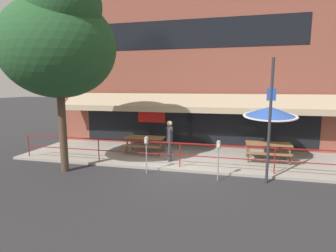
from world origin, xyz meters
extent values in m
plane|color=#2D2D30|center=(0.00, 0.00, 0.00)|extent=(120.00, 120.00, 0.00)
cube|color=#9E998E|center=(0.00, 2.00, 0.05)|extent=(15.00, 4.00, 0.10)
cube|color=brown|center=(0.00, 4.25, 4.02)|extent=(15.00, 0.50, 8.05)
cube|color=black|center=(0.00, 3.99, 5.79)|extent=(10.50, 0.02, 1.40)
cube|color=black|center=(0.00, 3.99, 1.35)|extent=(12.00, 0.02, 2.30)
cube|color=red|center=(-2.25, 3.97, 1.65)|extent=(1.50, 0.02, 0.70)
cube|color=tan|center=(0.00, 3.45, 2.50)|extent=(13.80, 0.92, 0.70)
cube|color=tan|center=(0.00, 2.94, 2.10)|extent=(13.80, 0.08, 0.28)
cube|color=black|center=(4.12, 3.86, 2.03)|extent=(0.04, 0.28, 0.04)
cube|color=black|center=(4.12, 3.72, 1.85)|extent=(0.18, 0.18, 0.28)
cube|color=beige|center=(4.12, 3.72, 1.85)|extent=(0.13, 0.19, 0.20)
cylinder|color=maroon|center=(-6.90, 0.30, 0.57)|extent=(0.04, 0.04, 0.95)
cylinder|color=maroon|center=(-3.45, 0.30, 0.57)|extent=(0.04, 0.04, 0.95)
cylinder|color=maroon|center=(0.00, 0.30, 0.57)|extent=(0.04, 0.04, 0.95)
cylinder|color=maroon|center=(3.45, 0.30, 0.57)|extent=(0.04, 0.04, 0.95)
cube|color=maroon|center=(0.00, 0.30, 1.05)|extent=(13.80, 0.04, 0.04)
cube|color=maroon|center=(0.00, 0.30, 0.57)|extent=(13.80, 0.03, 0.03)
cube|color=brown|center=(-2.01, 2.11, 0.84)|extent=(1.80, 0.80, 0.05)
cube|color=brown|center=(-2.01, 1.53, 0.54)|extent=(1.80, 0.26, 0.04)
cube|color=brown|center=(-2.01, 2.69, 0.54)|extent=(1.80, 0.26, 0.04)
cylinder|color=brown|center=(-1.21, 1.79, 0.47)|extent=(0.07, 0.30, 0.73)
cylinder|color=brown|center=(-1.21, 2.42, 0.47)|extent=(0.07, 0.30, 0.73)
cylinder|color=brown|center=(-2.81, 1.79, 0.47)|extent=(0.07, 0.30, 0.73)
cylinder|color=brown|center=(-2.81, 2.42, 0.47)|extent=(0.07, 0.30, 0.73)
cube|color=brown|center=(3.44, 1.99, 0.84)|extent=(1.80, 0.80, 0.05)
cube|color=brown|center=(3.44, 1.41, 0.54)|extent=(1.80, 0.26, 0.04)
cube|color=brown|center=(3.44, 2.57, 0.54)|extent=(1.80, 0.26, 0.04)
cylinder|color=brown|center=(4.24, 1.67, 0.47)|extent=(0.07, 0.30, 0.73)
cylinder|color=brown|center=(4.24, 2.31, 0.47)|extent=(0.07, 0.30, 0.73)
cylinder|color=brown|center=(2.64, 1.67, 0.47)|extent=(0.07, 0.30, 0.73)
cylinder|color=brown|center=(2.64, 2.31, 0.47)|extent=(0.07, 0.30, 0.73)
cylinder|color=#B7B2A8|center=(3.44, 1.98, 1.25)|extent=(0.04, 0.04, 2.30)
cone|color=#2D56B7|center=(3.44, 1.98, 2.20)|extent=(2.10, 2.13, 0.58)
cylinder|color=white|center=(3.44, 1.98, 2.01)|extent=(2.14, 2.14, 0.22)
sphere|color=#B7B2A8|center=(3.44, 1.98, 2.44)|extent=(0.07, 0.07, 0.07)
cylinder|color=#333338|center=(-0.60, 1.13, 0.53)|extent=(0.15, 0.15, 0.86)
cylinder|color=#333338|center=(-0.56, 0.94, 0.53)|extent=(0.15, 0.15, 0.86)
cube|color=#38383D|center=(-0.58, 1.03, 1.26)|extent=(0.33, 0.44, 0.60)
cylinder|color=#38383D|center=(-0.64, 1.29, 1.23)|extent=(0.10, 0.10, 0.54)
cylinder|color=#38383D|center=(-0.52, 0.78, 1.23)|extent=(0.10, 0.10, 0.54)
sphere|color=tan|center=(-0.58, 1.03, 1.70)|extent=(0.22, 0.22, 0.22)
cylinder|color=gray|center=(-1.10, -0.49, 0.57)|extent=(0.04, 0.04, 1.15)
cylinder|color=gray|center=(-1.10, -0.49, 1.25)|extent=(0.15, 0.15, 0.20)
sphere|color=gray|center=(-1.10, -0.49, 1.35)|extent=(0.14, 0.14, 0.14)
cube|color=silver|center=(-1.10, -0.57, 1.26)|extent=(0.08, 0.01, 0.13)
cylinder|color=gray|center=(1.50, -0.61, 0.57)|extent=(0.04, 0.04, 1.15)
cylinder|color=gray|center=(1.50, -0.61, 1.25)|extent=(0.15, 0.15, 0.20)
sphere|color=gray|center=(1.50, -0.61, 1.35)|extent=(0.14, 0.14, 0.14)
cube|color=silver|center=(1.50, -0.69, 1.26)|extent=(0.08, 0.01, 0.13)
cylinder|color=#2D2D33|center=(3.10, -0.45, 2.06)|extent=(0.09, 0.09, 4.12)
cube|color=blue|center=(3.10, -0.47, 2.96)|extent=(0.28, 0.02, 0.40)
cylinder|color=brown|center=(-4.25, -0.90, 1.61)|extent=(0.28, 0.28, 3.21)
ellipsoid|color=#235128|center=(-4.25, -0.90, 4.58)|extent=(4.20, 3.78, 3.57)
ellipsoid|color=#235128|center=(-3.62, -1.32, 5.83)|extent=(2.52, 2.31, 2.31)
camera|label=1|loc=(1.82, -9.40, 3.22)|focal=28.00mm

